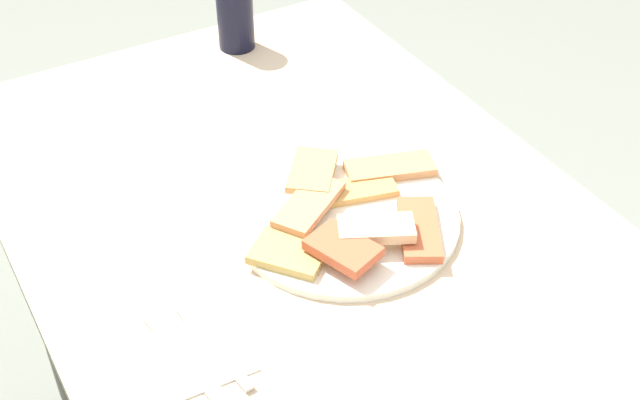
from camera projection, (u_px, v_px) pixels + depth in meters
The scene contains 6 objects.
dining_table at pixel (304, 261), 1.28m from camera, with size 1.14×0.78×0.77m.
pide_platter at pixel (347, 215), 1.20m from camera, with size 0.32×0.34×0.04m.
soda_can at pixel (235, 16), 1.55m from camera, with size 0.07×0.07×0.12m, color black.
paper_napkin at pixel (199, 354), 1.02m from camera, with size 0.11×0.11×0.00m, color white.
fork at pixel (213, 346), 1.02m from camera, with size 0.16×0.01×0.01m, color silver.
spoon at pixel (185, 357), 1.01m from camera, with size 0.18×0.02×0.01m, color silver.
Camera 1 is at (-0.81, 0.44, 1.57)m, focal length 48.09 mm.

